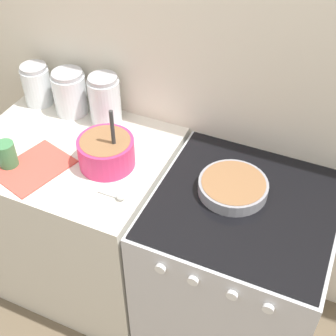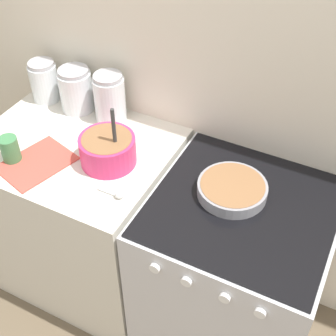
% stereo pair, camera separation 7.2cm
% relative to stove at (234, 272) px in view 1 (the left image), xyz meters
% --- Properties ---
extents(wall_back, '(4.72, 0.05, 2.40)m').
position_rel_stove_xyz_m(wall_back, '(-0.37, 0.37, 0.75)').
color(wall_back, beige).
rests_on(wall_back, ground_plane).
extents(countertop_cabinet, '(0.86, 0.70, 0.90)m').
position_rel_stove_xyz_m(countertop_cabinet, '(-0.80, 0.00, 0.00)').
color(countertop_cabinet, silver).
rests_on(countertop_cabinet, ground_plane).
extents(stove, '(0.72, 0.72, 0.90)m').
position_rel_stove_xyz_m(stove, '(0.00, 0.00, 0.00)').
color(stove, silver).
rests_on(stove, ground_plane).
extents(mixing_bowl, '(0.23, 0.23, 0.28)m').
position_rel_stove_xyz_m(mixing_bowl, '(-0.60, -0.02, 0.52)').
color(mixing_bowl, '#E0336B').
rests_on(mixing_bowl, countertop_cabinet).
extents(baking_pan, '(0.27, 0.27, 0.05)m').
position_rel_stove_xyz_m(baking_pan, '(-0.06, 0.04, 0.48)').
color(baking_pan, gray).
rests_on(baking_pan, stove).
extents(storage_jar_left, '(0.14, 0.14, 0.20)m').
position_rel_stove_xyz_m(storage_jar_left, '(-1.13, 0.25, 0.54)').
color(storage_jar_left, silver).
rests_on(storage_jar_left, countertop_cabinet).
extents(storage_jar_middle, '(0.16, 0.16, 0.21)m').
position_rel_stove_xyz_m(storage_jar_middle, '(-0.94, 0.25, 0.54)').
color(storage_jar_middle, silver).
rests_on(storage_jar_middle, countertop_cabinet).
extents(storage_jar_right, '(0.14, 0.14, 0.23)m').
position_rel_stove_xyz_m(storage_jar_right, '(-0.75, 0.25, 0.55)').
color(storage_jar_right, silver).
rests_on(storage_jar_right, countertop_cabinet).
extents(tin_can, '(0.08, 0.08, 0.12)m').
position_rel_stove_xyz_m(tin_can, '(-0.97, -0.19, 0.51)').
color(tin_can, '#3F7F4C').
rests_on(tin_can, countertop_cabinet).
extents(recipe_page, '(0.29, 0.34, 0.01)m').
position_rel_stove_xyz_m(recipe_page, '(-0.86, -0.17, 0.45)').
color(recipe_page, '#CC4C3F').
rests_on(recipe_page, countertop_cabinet).
extents(measuring_spoon, '(0.12, 0.04, 0.04)m').
position_rel_stove_xyz_m(measuring_spoon, '(-0.46, -0.18, 0.47)').
color(measuring_spoon, white).
rests_on(measuring_spoon, countertop_cabinet).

